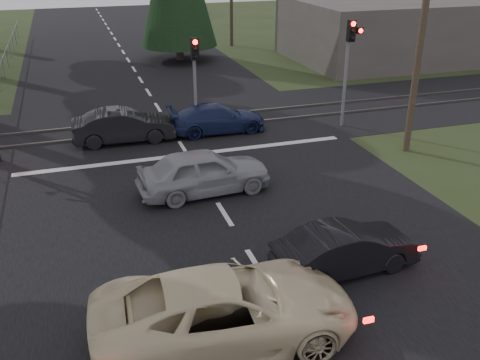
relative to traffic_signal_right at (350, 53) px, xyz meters
name	(u,v)px	position (x,y,z in m)	size (l,w,h in m)	color
ground	(257,266)	(-7.55, -9.47, -3.31)	(120.00, 120.00, 0.00)	#2A3518
road	(178,140)	(-7.55, 0.53, -3.31)	(14.00, 100.00, 0.01)	black
rail_corridor	(169,125)	(-7.55, 2.53, -3.31)	(120.00, 8.00, 0.01)	black
stop_line	(188,155)	(-7.55, -1.27, -3.30)	(13.00, 0.35, 0.00)	silver
rail_near	(173,130)	(-7.55, 1.73, -3.26)	(120.00, 0.12, 0.10)	#59544C
rail_far	(166,119)	(-7.55, 3.33, -3.26)	(120.00, 0.12, 0.10)	#59544C
traffic_signal_right	(350,53)	(0.00, 0.00, 0.00)	(0.68, 0.48, 4.70)	slate
traffic_signal_center	(195,69)	(-6.55, 1.20, -0.51)	(0.32, 0.48, 4.10)	slate
utility_pole_near	(422,30)	(0.95, -3.47, 1.41)	(1.80, 0.26, 9.00)	#4C3D2D
fence_left	(3,84)	(-15.35, 13.03, -3.31)	(0.10, 36.00, 1.20)	slate
building_right	(395,29)	(10.45, 12.53, -1.31)	(14.00, 10.00, 4.00)	#59514C
cream_coupe	(226,309)	(-9.10, -11.89, -2.54)	(2.57, 5.57, 1.55)	beige
dark_hatchback	(345,249)	(-5.48, -10.35, -2.69)	(1.32, 3.79, 1.25)	black
silver_car	(204,172)	(-7.75, -4.75, -2.56)	(1.78, 4.42, 1.50)	#94969B
blue_sedan	(217,118)	(-5.67, 1.04, -2.70)	(1.72, 4.24, 1.23)	#18224A
dark_car_far	(124,126)	(-9.72, 1.02, -2.63)	(1.46, 4.18, 1.38)	black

